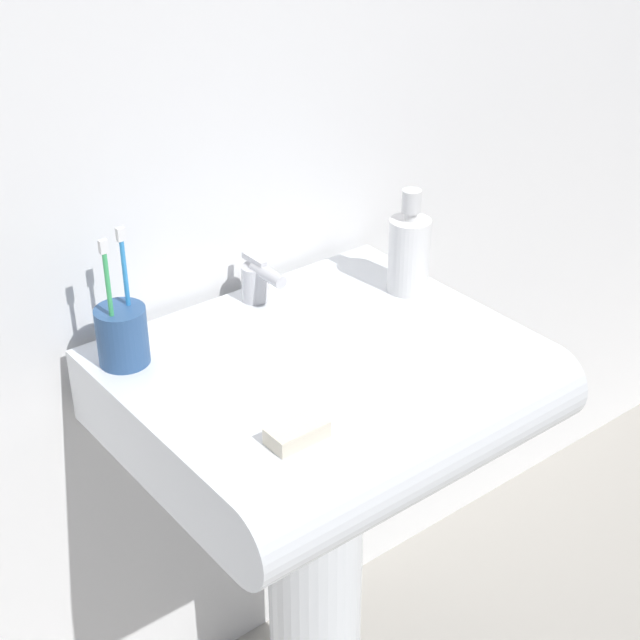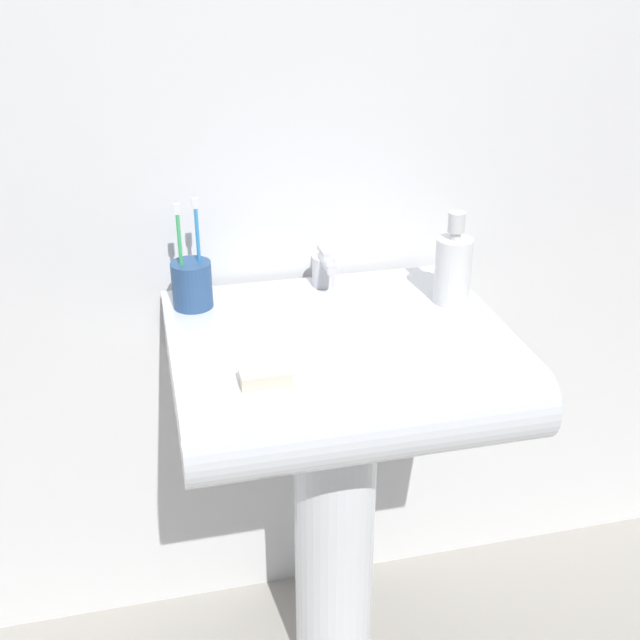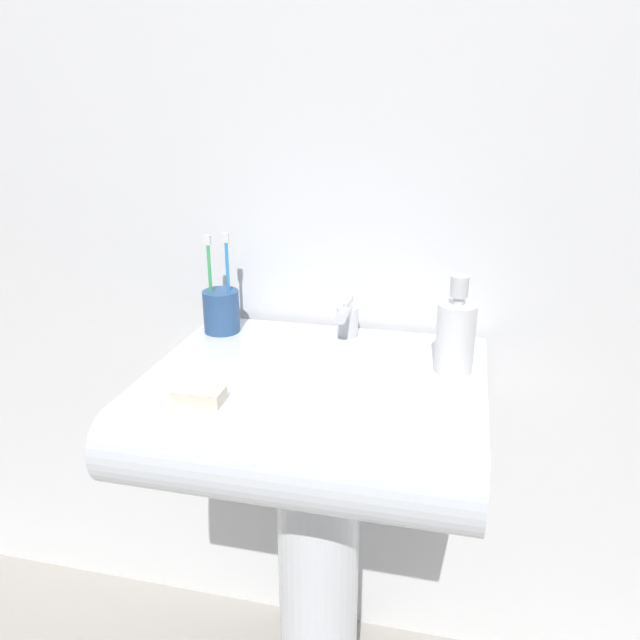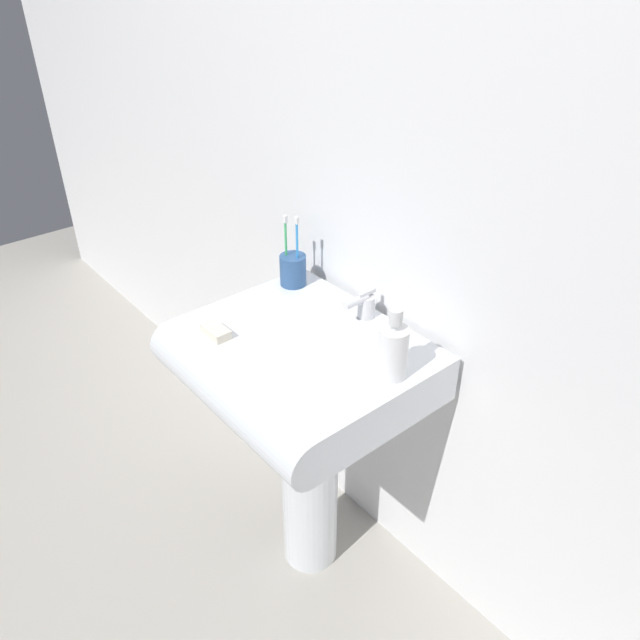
# 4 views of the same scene
# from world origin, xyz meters

# --- Properties ---
(wall_back) EXTENTS (5.00, 0.05, 2.40)m
(wall_back) POSITION_xyz_m (0.00, 0.27, 1.20)
(wall_back) COLOR white
(wall_back) RESTS_ON ground
(sink_pedestal) EXTENTS (0.17, 0.17, 0.71)m
(sink_pedestal) POSITION_xyz_m (0.00, 0.00, 0.36)
(sink_pedestal) COLOR white
(sink_pedestal) RESTS_ON ground
(sink_basin) EXTENTS (0.61, 0.52, 0.12)m
(sink_basin) POSITION_xyz_m (0.00, -0.05, 0.78)
(sink_basin) COLOR white
(sink_basin) RESTS_ON sink_pedestal
(faucet) EXTENTS (0.05, 0.10, 0.08)m
(faucet) POSITION_xyz_m (0.02, 0.18, 0.88)
(faucet) COLOR silver
(faucet) RESTS_ON sink_basin
(toothbrush_cup) EXTENTS (0.08, 0.08, 0.21)m
(toothbrush_cup) POSITION_xyz_m (-0.25, 0.15, 0.89)
(toothbrush_cup) COLOR #2D5184
(toothbrush_cup) RESTS_ON sink_basin
(soap_bottle) EXTENTS (0.07, 0.07, 0.18)m
(soap_bottle) POSITION_xyz_m (0.24, 0.05, 0.91)
(soap_bottle) COLOR white
(soap_bottle) RESTS_ON sink_basin
(bar_soap) EXTENTS (0.08, 0.04, 0.02)m
(bar_soap) POSITION_xyz_m (-0.16, -0.17, 0.85)
(bar_soap) COLOR silver
(bar_soap) RESTS_ON sink_basin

